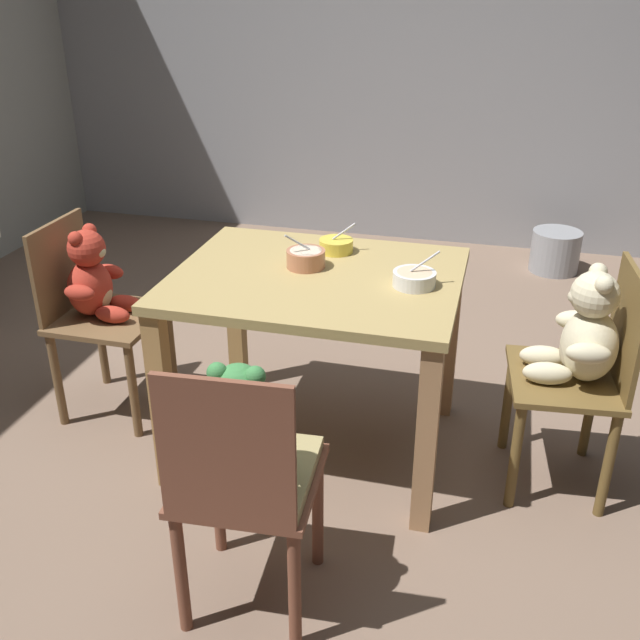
{
  "coord_description": "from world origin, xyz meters",
  "views": [
    {
      "loc": [
        0.62,
        -2.32,
        1.72
      ],
      "look_at": [
        0.0,
        0.05,
        0.53
      ],
      "focal_mm": 40.98,
      "sensor_mm": 36.0,
      "label": 1
    }
  ],
  "objects": [
    {
      "name": "teddy_chair_near_front",
      "position": [
        0.02,
        -0.83,
        0.54
      ],
      "size": [
        0.41,
        0.41,
        0.86
      ],
      "rotation": [
        0.0,
        0.0,
        1.64
      ],
      "color": "brown",
      "rests_on": "ground_plane"
    },
    {
      "name": "porridge_bowl_white_near_right",
      "position": [
        0.35,
        -0.02,
        0.76
      ],
      "size": [
        0.15,
        0.15,
        0.12
      ],
      "color": "silver",
      "rests_on": "dining_table"
    },
    {
      "name": "teddy_chair_near_right",
      "position": [
        0.93,
        0.01,
        0.55
      ],
      "size": [
        0.4,
        0.45,
        0.84
      ],
      "rotation": [
        0.0,
        0.0,
        3.24
      ],
      "color": "brown",
      "rests_on": "ground_plane"
    },
    {
      "name": "ground_plane",
      "position": [
        0.0,
        0.0,
        -0.02
      ],
      "size": [
        5.2,
        5.2,
        0.04
      ],
      "color": "#7C6352"
    },
    {
      "name": "wall_rear",
      "position": [
        0.0,
        2.56,
        1.44
      ],
      "size": [
        5.2,
        0.08,
        2.87
      ],
      "primitive_type": "cube",
      "color": "gray",
      "rests_on": "ground_plane"
    },
    {
      "name": "teddy_chair_near_left",
      "position": [
        -0.94,
        0.05,
        0.53
      ],
      "size": [
        0.4,
        0.41,
        0.82
      ],
      "rotation": [
        0.0,
        0.0,
        -0.01
      ],
      "color": "brown",
      "rests_on": "ground_plane"
    },
    {
      "name": "metal_pail",
      "position": [
        0.95,
        2.15,
        0.13
      ],
      "size": [
        0.3,
        0.3,
        0.26
      ],
      "primitive_type": "cylinder",
      "color": "#93969B",
      "rests_on": "ground_plane"
    },
    {
      "name": "porridge_bowl_yellow_far_center",
      "position": [
        0.01,
        0.24,
        0.76
      ],
      "size": [
        0.14,
        0.13,
        0.11
      ],
      "color": "yellow",
      "rests_on": "dining_table"
    },
    {
      "name": "dining_table",
      "position": [
        0.0,
        0.0,
        0.6
      ],
      "size": [
        1.02,
        0.82,
        0.73
      ],
      "color": "tan",
      "rests_on": "ground_plane"
    },
    {
      "name": "porridge_bowl_terracotta_center",
      "position": [
        -0.06,
        0.06,
        0.76
      ],
      "size": [
        0.14,
        0.14,
        0.13
      ],
      "color": "#B97352",
      "rests_on": "dining_table"
    }
  ]
}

